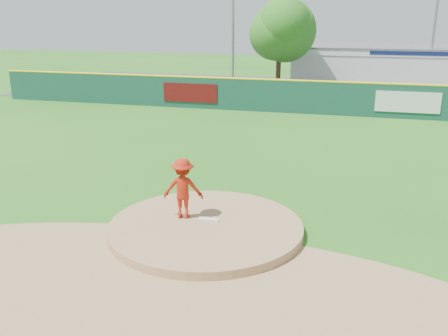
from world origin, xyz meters
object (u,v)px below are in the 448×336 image
(pool_building_grp, at_px, (387,66))
(light_pole_right, at_px, (436,18))
(playground_slide, at_px, (92,83))
(pitcher, at_px, (183,188))
(light_pole_left, at_px, (233,11))
(deciduous_tree, at_px, (280,32))
(van, at_px, (285,90))

(pool_building_grp, bearing_deg, light_pole_right, -44.95)
(pool_building_grp, relative_size, playground_slide, 5.74)
(pool_building_grp, xyz_separation_m, playground_slide, (-21.82, -10.01, -0.92))
(pitcher, distance_m, playground_slide, 26.38)
(playground_slide, bearing_deg, light_pole_left, 27.06)
(light_pole_left, bearing_deg, playground_slide, -152.94)
(playground_slide, xyz_separation_m, light_pole_right, (24.82, 7.01, 4.80))
(playground_slide, bearing_deg, pitcher, -55.22)
(pool_building_grp, bearing_deg, pitcher, -102.06)
(deciduous_tree, height_order, light_pole_left, light_pole_left)
(van, xyz_separation_m, light_pole_left, (-4.97, 5.07, 5.27))
(light_pole_right, bearing_deg, light_pole_left, -172.41)
(pool_building_grp, bearing_deg, light_pole_left, -157.40)
(pitcher, bearing_deg, playground_slide, -66.68)
(pitcher, bearing_deg, pool_building_grp, -113.53)
(deciduous_tree, bearing_deg, playground_slide, -167.69)
(pitcher, height_order, light_pole_right, light_pole_right)
(pitcher, bearing_deg, van, -100.76)
(playground_slide, bearing_deg, pool_building_grp, 24.64)
(deciduous_tree, bearing_deg, van, -72.49)
(pitcher, relative_size, playground_slide, 0.67)
(van, height_order, light_pole_left, light_pole_left)
(pool_building_grp, relative_size, light_pole_left, 1.38)
(van, xyz_separation_m, pool_building_grp, (7.03, 10.06, 0.88))
(pitcher, relative_size, light_pole_left, 0.16)
(playground_slide, bearing_deg, van, -0.20)
(pitcher, relative_size, deciduous_tree, 0.24)
(pitcher, xyz_separation_m, pool_building_grp, (6.77, 31.68, 0.53))
(van, height_order, playground_slide, van)
(pool_building_grp, height_order, light_pole_right, light_pole_right)
(pitcher, bearing_deg, light_pole_right, -120.27)
(pitcher, height_order, light_pole_left, light_pole_left)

